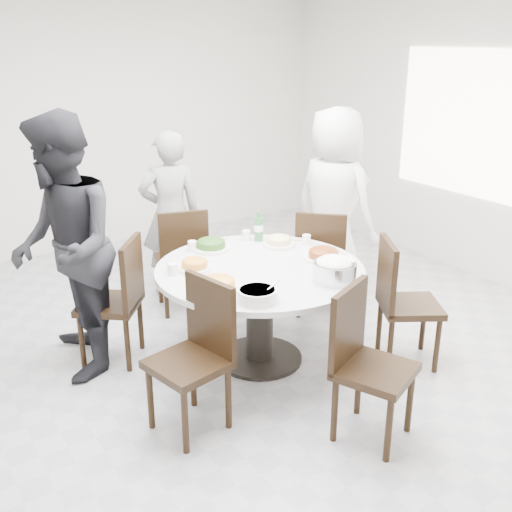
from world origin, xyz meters
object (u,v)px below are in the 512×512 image
dining_table (260,315)px  diner_left (64,249)px  chair_ne (321,260)px  diner_middle (170,215)px  chair_n (181,258)px  chair_s (376,368)px  beverage_bottle (259,226)px  chair_nw (109,301)px  diner_right (334,204)px  chair_sw (188,361)px  soup_bowl (257,295)px  chair_se (410,303)px  rice_bowl (334,272)px

dining_table → diner_left: diner_left is taller
diner_left → dining_table: bearing=74.1°
chair_ne → diner_middle: diner_middle is taller
chair_n → chair_s: size_ratio=1.00×
beverage_bottle → chair_ne: bearing=-6.7°
chair_nw → diner_right: (2.18, 0.07, 0.40)m
chair_sw → diner_left: bearing=-173.5°
diner_middle → soup_bowl: bearing=93.8°
chair_s → diner_middle: 2.68m
chair_sw → diner_middle: bearing=144.9°
diner_middle → diner_left: size_ratio=0.82×
soup_bowl → beverage_bottle: beverage_bottle is taller
chair_ne → chair_sw: 1.97m
dining_table → chair_n: bearing=93.6°
dining_table → chair_s: chair_s is taller
chair_se → dining_table: bearing=87.3°
chair_n → chair_se: bearing=135.0°
chair_se → diner_right: bearing=16.2°
chair_ne → chair_n: size_ratio=1.00×
beverage_bottle → rice_bowl: bearing=-92.0°
chair_ne → rice_bowl: bearing=98.5°
soup_bowl → dining_table: bearing=55.0°
chair_n → chair_nw: (-0.84, -0.53, 0.00)m
chair_n → diner_left: 1.32m
diner_middle → chair_n: bearing=90.0°
chair_se → diner_right: size_ratio=0.55×
chair_sw → diner_middle: diner_middle is taller
dining_table → chair_ne: size_ratio=1.58×
chair_ne → chair_se: same height
chair_se → beverage_bottle: (-0.59, 1.12, 0.40)m
chair_n → dining_table: bearing=109.3°
dining_table → chair_ne: 1.03m
chair_nw → beverage_bottle: 1.30m
diner_left → beverage_bottle: bearing=97.1°
diner_middle → beverage_bottle: (0.30, -1.01, 0.11)m
chair_nw → chair_s: (0.98, -1.76, 0.00)m
chair_ne → chair_n: same height
chair_se → diner_right: diner_right is taller
chair_nw → soup_bowl: chair_nw is taller
chair_sw → chair_ne: bearing=105.1°
chair_s → chair_nw: bearing=95.8°
chair_ne → diner_middle: 1.44m
dining_table → chair_se: 1.10m
rice_bowl → soup_bowl: rice_bowl is taller
chair_nw → diner_right: size_ratio=0.55×
chair_sw → chair_se: bearing=73.1°
chair_s → soup_bowl: 0.84m
dining_table → diner_right: diner_right is taller
soup_bowl → beverage_bottle: size_ratio=1.02×
chair_s → diner_left: size_ratio=0.51×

